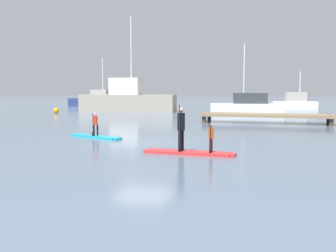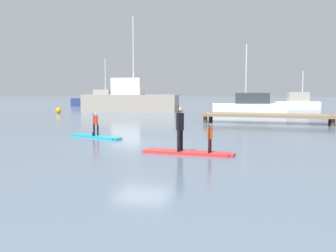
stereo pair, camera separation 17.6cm
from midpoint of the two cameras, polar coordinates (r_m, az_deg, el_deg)
name	(u,v)px [view 2 (the right image)]	position (r m, az deg, el deg)	size (l,w,h in m)	color
ground_plane	(142,142)	(18.16, -3.40, -2.30)	(240.00, 240.00, 0.00)	slate
paddleboard_near	(96,137)	(20.11, -9.98, -1.49)	(3.21, 1.67, 0.10)	#1E9EB2
paddler_child_solo	(96,123)	(20.04, -10.03, 0.45)	(0.26, 0.38, 1.13)	black
paddleboard_far	(188,153)	(14.82, 3.24, -3.81)	(3.43, 0.78, 0.10)	red
paddler_adult	(180,126)	(14.79, 2.06, -0.01)	(0.29, 0.51, 1.72)	black
paddler_child_front	(210,136)	(14.52, 6.34, -1.49)	(0.19, 0.38, 1.19)	#4C1419
fishing_boat_white_large	(129,100)	(43.36, -5.40, 3.77)	(10.51, 3.46, 10.11)	#9E9384
fishing_boat_green_midground	(297,103)	(50.19, 18.08, 3.18)	(5.42, 2.69, 4.54)	silver
motor_boat_small_navy	(249,106)	(40.03, 11.67, 2.82)	(7.30, 3.40, 6.79)	silver
trawler_grey_distant	(99,100)	(57.04, -9.73, 3.61)	(7.56, 3.23, 6.67)	navy
floating_dock	(267,115)	(29.06, 14.14, 1.48)	(9.09, 2.55, 0.65)	#846B4C
mooring_buoy_near	(59,110)	(41.42, -15.24, 2.16)	(0.56, 0.56, 0.56)	orange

